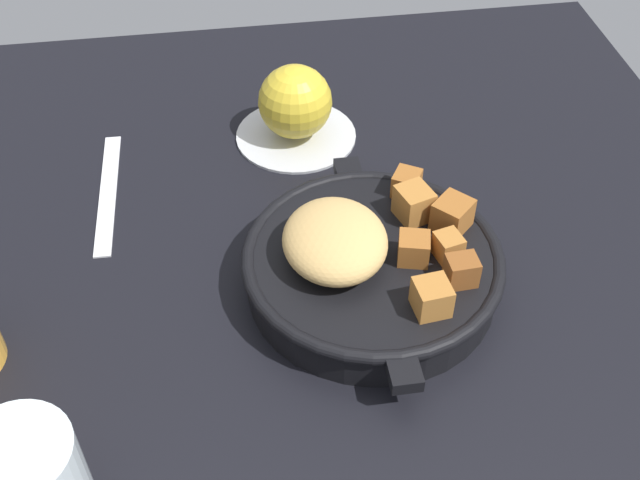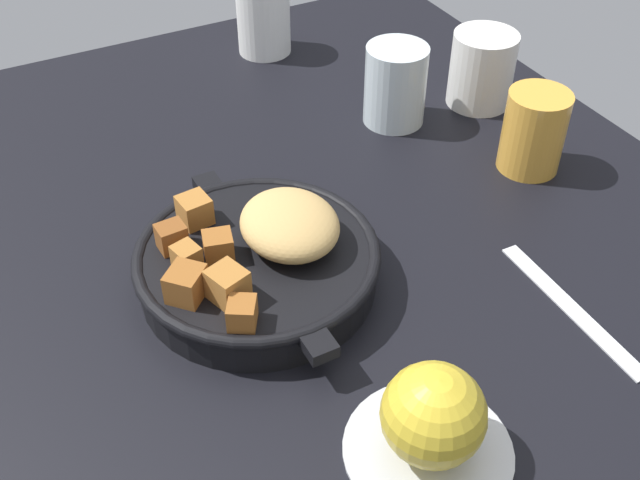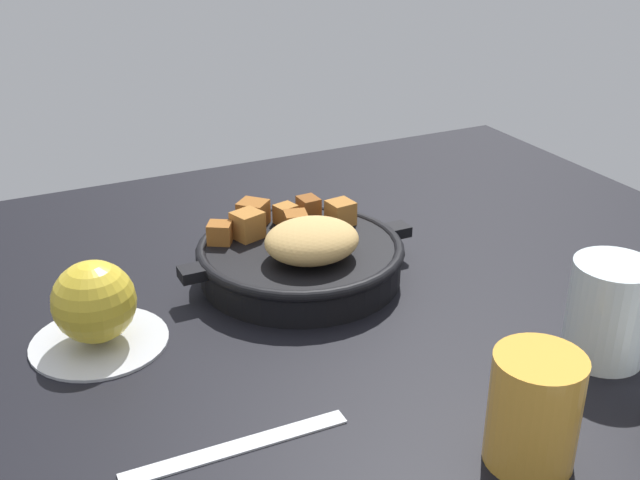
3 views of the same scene
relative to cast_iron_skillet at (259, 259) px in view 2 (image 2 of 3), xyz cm
name	(u,v)px [view 2 (image 2 of 3)]	position (x,y,z in cm)	size (l,w,h in cm)	color
ground_plane	(298,253)	(-3.18, 5.40, -4.05)	(98.75, 85.73, 2.40)	black
cast_iron_skillet	(259,259)	(0.00, 0.00, 0.00)	(26.49, 22.21, 7.82)	black
saucer_plate	(428,449)	(22.23, 3.51, -2.55)	(12.72, 12.72, 0.60)	#B7BABF
red_apple	(433,415)	(22.23, 3.51, 1.58)	(7.65, 7.65, 7.65)	gold
butter_knife	(571,307)	(15.88, 22.92, -2.67)	(17.92, 1.60, 0.36)	silver
juice_glass_amber	(534,132)	(-3.15, 33.49, 1.63)	(6.70, 6.70, 8.96)	gold
white_creamer_pitcher	(264,19)	(-41.26, 19.31, 1.75)	(7.07, 7.07, 9.20)	white
water_glass_tall	(395,85)	(-18.12, 25.49, 1.83)	(7.21, 7.21, 9.35)	silver
ceramic_mug_white	(482,69)	(-16.80, 36.86, 1.62)	(7.70, 7.70, 8.95)	silver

